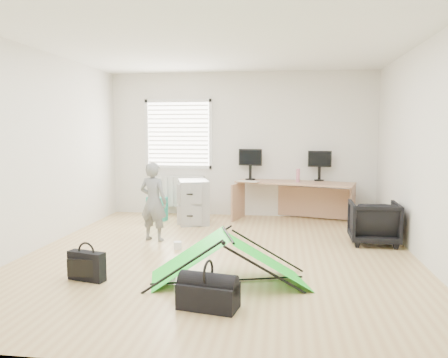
# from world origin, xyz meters

# --- Properties ---
(ground) EXTENTS (5.50, 5.50, 0.00)m
(ground) POSITION_xyz_m (0.00, 0.00, 0.00)
(ground) COLOR tan
(ground) RESTS_ON ground
(back_wall) EXTENTS (5.00, 0.02, 2.70)m
(back_wall) POSITION_xyz_m (0.00, 2.75, 1.35)
(back_wall) COLOR silver
(back_wall) RESTS_ON ground
(window) EXTENTS (1.20, 0.06, 1.20)m
(window) POSITION_xyz_m (-1.20, 2.71, 1.55)
(window) COLOR silver
(window) RESTS_ON back_wall
(radiator) EXTENTS (1.00, 0.12, 0.60)m
(radiator) POSITION_xyz_m (-1.20, 2.67, 0.45)
(radiator) COLOR silver
(radiator) RESTS_ON back_wall
(desk) EXTENTS (2.16, 1.18, 0.70)m
(desk) POSITION_xyz_m (1.01, 2.37, 0.35)
(desk) COLOR tan
(desk) RESTS_ON ground
(filing_cabinet) EXTENTS (0.66, 0.77, 0.76)m
(filing_cabinet) POSITION_xyz_m (-0.74, 1.90, 0.38)
(filing_cabinet) COLOR #96989B
(filing_cabinet) RESTS_ON ground
(monitor_left) EXTENTS (0.45, 0.19, 0.42)m
(monitor_left) POSITION_xyz_m (0.19, 2.58, 0.91)
(monitor_left) COLOR black
(monitor_left) RESTS_ON desk
(monitor_right) EXTENTS (0.42, 0.11, 0.40)m
(monitor_right) POSITION_xyz_m (1.45, 2.59, 0.90)
(monitor_right) COLOR black
(monitor_right) RESTS_ON desk
(keyboard) EXTENTS (0.42, 0.27, 0.02)m
(keyboard) POSITION_xyz_m (0.17, 2.24, 0.71)
(keyboard) COLOR beige
(keyboard) RESTS_ON desk
(thermos) EXTENTS (0.08, 0.08, 0.24)m
(thermos) POSITION_xyz_m (1.06, 2.34, 0.82)
(thermos) COLOR #BA687E
(thermos) RESTS_ON desk
(office_chair) EXTENTS (0.68, 0.70, 0.62)m
(office_chair) POSITION_xyz_m (2.09, 0.86, 0.31)
(office_chair) COLOR black
(office_chair) RESTS_ON ground
(person) EXTENTS (0.47, 0.36, 1.16)m
(person) POSITION_xyz_m (-1.07, 0.62, 0.58)
(person) COLOR slate
(person) RESTS_ON ground
(kite) EXTENTS (1.78, 1.15, 0.51)m
(kite) POSITION_xyz_m (0.24, -1.00, 0.26)
(kite) COLOR #15E127
(kite) RESTS_ON ground
(storage_crate) EXTENTS (0.52, 0.40, 0.26)m
(storage_crate) POSITION_xyz_m (2.21, 2.09, 0.13)
(storage_crate) COLOR silver
(storage_crate) RESTS_ON ground
(tote_bag) EXTENTS (0.38, 0.21, 0.42)m
(tote_bag) POSITION_xyz_m (-1.45, 2.04, 0.21)
(tote_bag) COLOR teal
(tote_bag) RESTS_ON ground
(laptop_bag) EXTENTS (0.44, 0.23, 0.32)m
(laptop_bag) POSITION_xyz_m (-1.28, -1.16, 0.16)
(laptop_bag) COLOR black
(laptop_bag) RESTS_ON ground
(white_box) EXTENTS (0.13, 0.13, 0.10)m
(white_box) POSITION_xyz_m (-0.61, 0.20, 0.05)
(white_box) COLOR silver
(white_box) RESTS_ON ground
(duffel_bag) EXTENTS (0.58, 0.37, 0.23)m
(duffel_bag) POSITION_xyz_m (0.15, -1.72, 0.12)
(duffel_bag) COLOR black
(duffel_bag) RESTS_ON ground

